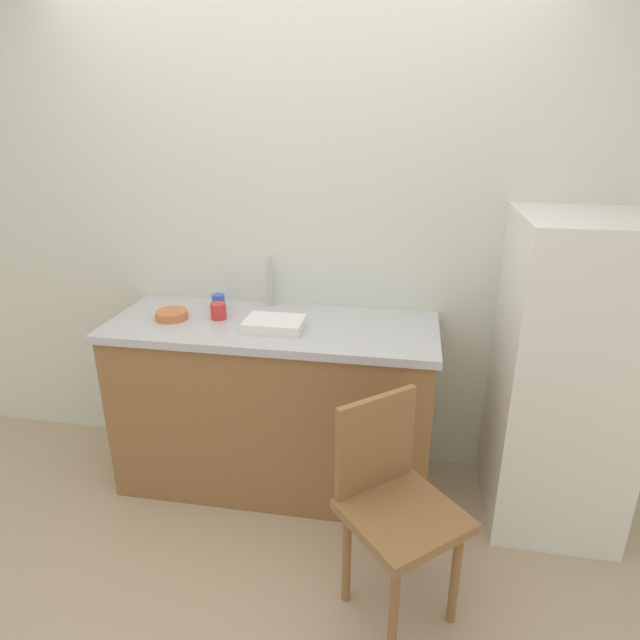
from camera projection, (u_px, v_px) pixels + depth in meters
The scene contains 11 objects.
ground_plane at pixel (258, 569), 2.37m from camera, with size 8.00×8.00×0.00m, color tan.
back_wall at pixel (301, 248), 2.86m from camera, with size 4.80×0.10×2.44m, color silver.
cabinet_base at pixel (275, 407), 2.82m from camera, with size 1.59×0.60×0.88m, color olive.
countertop at pixel (272, 327), 2.66m from camera, with size 1.63×0.64×0.04m, color #B7B7BC.
faucet at pixel (270, 282), 2.85m from camera, with size 0.02×0.02×0.27m, color #B7B7BC.
refrigerator at pixel (564, 377), 2.48m from camera, with size 0.57×0.63×1.49m, color silver.
chair at pixel (393, 500), 2.05m from camera, with size 0.56×0.56×0.89m.
dish_tray at pixel (274, 324), 2.57m from camera, with size 0.28×0.20×0.05m, color white.
terracotta_bowl at pixel (172, 315), 2.70m from camera, with size 0.16×0.16×0.04m, color #C67042.
cup_blue at pixel (219, 302), 2.83m from camera, with size 0.07×0.07×0.08m, color blue.
cup_red at pixel (218, 311), 2.69m from camera, with size 0.08×0.08×0.08m, color red.
Camera 1 is at (0.58, -1.75, 1.88)m, focal length 30.04 mm.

